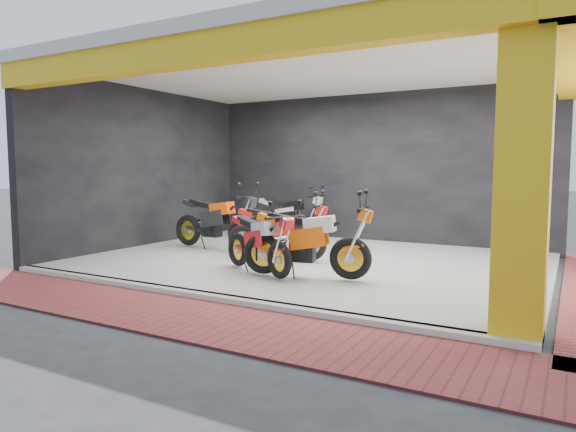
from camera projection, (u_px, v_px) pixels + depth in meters
name	position (u px, v px, depth m)	size (l,w,h in m)	color
ground	(252.00, 286.00, 7.76)	(80.00, 80.00, 0.00)	#2D2D30
showroom_floor	(311.00, 262.00, 9.49)	(8.00, 6.00, 0.10)	white
showroom_ceiling	(312.00, 66.00, 9.17)	(8.40, 6.40, 0.20)	beige
back_wall	(371.00, 170.00, 12.03)	(8.20, 0.20, 3.50)	black
left_wall	(146.00, 170.00, 11.34)	(0.20, 6.20, 3.50)	black
corner_column	(523.00, 170.00, 5.12)	(0.50, 0.50, 3.50)	gold
header_beam_front	(207.00, 49.00, 6.59)	(8.40, 0.30, 0.40)	gold
header_beam_right	(565.00, 60.00, 7.24)	(0.30, 6.40, 0.40)	gold
floor_kerb	(210.00, 297.00, 6.87)	(8.00, 0.20, 0.10)	white
paver_front	(170.00, 314.00, 6.20)	(9.00, 1.40, 0.03)	maroon
moto_hero	(351.00, 238.00, 7.57)	(2.13, 0.79, 1.30)	#FF630A
moto_row_a	(279.00, 242.00, 7.66)	(1.89, 0.70, 1.16)	red
moto_row_b	(311.00, 228.00, 9.16)	(2.01, 0.74, 1.23)	#AF1F12
moto_row_c	(241.00, 219.00, 10.22)	(2.21, 0.82, 1.35)	black
moto_row_d	(310.00, 214.00, 11.93)	(2.04, 0.75, 1.25)	#9C9FA3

